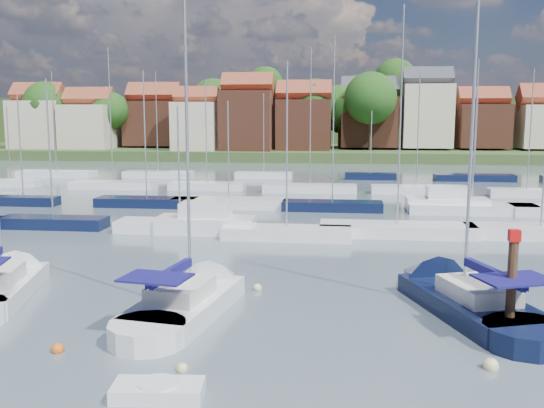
# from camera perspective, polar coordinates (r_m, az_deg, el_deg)

# --- Properties ---
(ground) EXTENTS (260.00, 260.00, 0.00)m
(ground) POSITION_cam_1_polar(r_m,az_deg,el_deg) (62.57, 2.65, 0.69)
(ground) COLOR #44545C
(ground) RESTS_ON ground
(sailboat_left) EXTENTS (5.19, 11.14, 14.68)m
(sailboat_left) POSITION_cam_1_polar(r_m,az_deg,el_deg) (32.24, -23.61, -6.85)
(sailboat_left) COLOR silver
(sailboat_left) RESTS_ON ground
(sailboat_centre) EXTENTS (4.62, 11.49, 15.20)m
(sailboat_centre) POSITION_cam_1_polar(r_m,az_deg,el_deg) (27.61, -7.01, -8.72)
(sailboat_centre) COLOR silver
(sailboat_centre) RESTS_ON ground
(sailboat_navy) EXTENTS (7.03, 12.50, 16.77)m
(sailboat_navy) POSITION_cam_1_polar(r_m,az_deg,el_deg) (28.88, 16.60, -8.25)
(sailboat_navy) COLOR black
(sailboat_navy) RESTS_ON ground
(tender) EXTENTS (2.84, 1.53, 0.59)m
(tender) POSITION_cam_1_polar(r_m,az_deg,el_deg) (19.40, -10.67, -16.89)
(tender) COLOR silver
(tender) RESTS_ON ground
(timber_piling) EXTENTS (0.40, 0.40, 6.47)m
(timber_piling) POSITION_cam_1_polar(r_m,az_deg,el_deg) (25.02, 21.49, -9.17)
(timber_piling) COLOR #4C331E
(timber_piling) RESTS_ON ground
(buoy_c) EXTENTS (0.46, 0.46, 0.46)m
(buoy_c) POSITION_cam_1_polar(r_m,az_deg,el_deg) (23.74, -19.52, -12.99)
(buoy_c) COLOR #D85914
(buoy_c) RESTS_ON ground
(buoy_d) EXTENTS (0.42, 0.42, 0.42)m
(buoy_d) POSITION_cam_1_polar(r_m,az_deg,el_deg) (21.13, -8.45, -15.32)
(buoy_d) COLOR beige
(buoy_d) RESTS_ON ground
(buoy_e) EXTENTS (0.42, 0.42, 0.42)m
(buoy_e) POSITION_cam_1_polar(r_m,az_deg,el_deg) (29.78, -1.38, -8.09)
(buoy_e) COLOR beige
(buoy_e) RESTS_ON ground
(buoy_f) EXTENTS (0.54, 0.54, 0.54)m
(buoy_f) POSITION_cam_1_polar(r_m,az_deg,el_deg) (22.36, 19.87, -14.37)
(buoy_f) COLOR beige
(buoy_f) RESTS_ON ground
(marina_field) EXTENTS (79.62, 41.41, 15.93)m
(marina_field) POSITION_cam_1_polar(r_m,az_deg,el_deg) (57.60, 4.20, 0.43)
(marina_field) COLOR silver
(marina_field) RESTS_ON ground
(far_shore_town) EXTENTS (212.46, 90.00, 22.27)m
(far_shore_town) POSITION_cam_1_polar(r_m,az_deg,el_deg) (154.56, 6.01, 7.02)
(far_shore_town) COLOR #3D4D26
(far_shore_town) RESTS_ON ground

